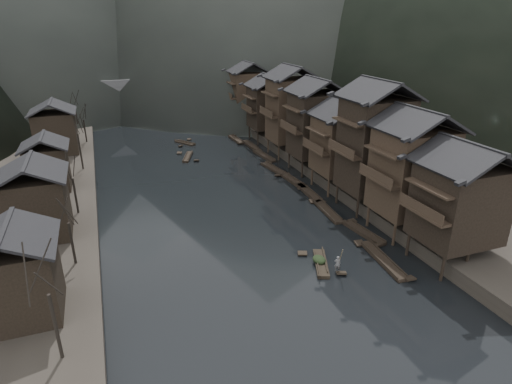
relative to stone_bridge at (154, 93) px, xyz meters
name	(u,v)px	position (x,y,z in m)	size (l,w,h in m)	color
water	(256,253)	(0.00, -72.00, -5.11)	(300.00, 300.00, 0.00)	black
right_bank	(347,128)	(35.00, -32.00, -4.21)	(40.00, 200.00, 1.80)	#2D2823
stilt_houses	(321,117)	(17.28, -52.75, 3.68)	(9.00, 67.60, 16.09)	black
left_houses	(43,164)	(-20.50, -51.88, 0.55)	(8.10, 53.20, 8.73)	black
bare_trees	(73,149)	(-17.00, -48.80, 1.24)	(3.94, 72.69, 7.88)	black
moored_sampans	(282,173)	(11.93, -51.29, -4.91)	(3.31, 62.03, 0.47)	black
midriver_boats	(186,150)	(0.67, -33.79, -4.91)	(4.50, 14.38, 0.45)	black
stone_bridge	(154,93)	(0.00, 0.00, 0.00)	(40.00, 6.00, 9.00)	#4C4C4F
hero_sampan	(321,263)	(5.21, -76.21, -4.91)	(2.94, 5.42, 0.44)	black
cargo_heap	(319,257)	(5.11, -75.97, -4.31)	(1.21, 1.58, 0.72)	black
boatman	(338,261)	(5.94, -77.98, -3.87)	(0.58, 0.38, 1.59)	slate
bamboo_pole	(342,236)	(6.14, -77.98, -1.20)	(0.06, 0.06, 4.47)	#8C7A51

